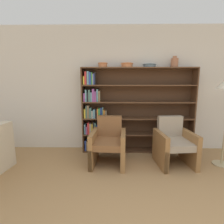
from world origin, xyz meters
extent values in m
cube|color=silver|center=(0.00, 2.83, 1.38)|extent=(12.00, 0.06, 2.75)
cube|color=brown|center=(-1.29, 2.64, 0.92)|extent=(0.02, 0.30, 1.85)
cube|color=brown|center=(1.12, 2.64, 0.92)|extent=(0.02, 0.30, 1.85)
cube|color=brown|center=(-0.08, 2.64, 1.83)|extent=(2.38, 0.30, 0.02)
cube|color=brown|center=(-0.08, 2.64, 0.01)|extent=(2.38, 0.30, 0.03)
cube|color=#492F1E|center=(-0.08, 2.78, 0.92)|extent=(2.38, 0.01, 1.85)
cube|color=#334CB2|center=(-1.24, 2.58, 0.14)|extent=(0.03, 0.15, 0.24)
cube|color=#7F6B4C|center=(-1.20, 2.58, 0.13)|extent=(0.03, 0.16, 0.22)
cube|color=orange|center=(-1.17, 2.59, 0.16)|extent=(0.02, 0.16, 0.26)
cube|color=#994C99|center=(-1.14, 2.60, 0.12)|extent=(0.03, 0.18, 0.20)
cube|color=black|center=(-1.10, 2.60, 0.12)|extent=(0.03, 0.19, 0.20)
cube|color=#334CB2|center=(-1.06, 2.58, 0.14)|extent=(0.03, 0.15, 0.23)
cube|color=#669EB2|center=(-1.03, 2.58, 0.15)|extent=(0.02, 0.15, 0.24)
cube|color=gold|center=(-1.01, 2.60, 0.16)|extent=(0.02, 0.19, 0.27)
cube|color=brown|center=(-0.08, 2.64, 0.40)|extent=(2.38, 0.30, 0.03)
cube|color=#669EB2|center=(-1.24, 2.59, 0.52)|extent=(0.03, 0.17, 0.22)
cube|color=#994C99|center=(-1.20, 2.60, 0.49)|extent=(0.03, 0.20, 0.17)
cube|color=red|center=(-1.16, 2.60, 0.54)|extent=(0.04, 0.18, 0.26)
cube|color=#B2A899|center=(-1.12, 2.60, 0.53)|extent=(0.03, 0.19, 0.24)
cube|color=gold|center=(-1.08, 2.59, 0.53)|extent=(0.03, 0.18, 0.23)
cube|color=black|center=(-1.05, 2.57, 0.55)|extent=(0.02, 0.13, 0.28)
cube|color=#4C756B|center=(-1.01, 2.60, 0.53)|extent=(0.04, 0.18, 0.25)
cube|color=#334CB2|center=(-0.98, 2.57, 0.51)|extent=(0.02, 0.13, 0.20)
cube|color=#994C99|center=(-0.96, 2.58, 0.50)|extent=(0.02, 0.16, 0.18)
cube|color=#994C99|center=(-0.93, 2.60, 0.54)|extent=(0.02, 0.19, 0.27)
cube|color=gold|center=(-0.90, 2.57, 0.55)|extent=(0.04, 0.13, 0.28)
cube|color=brown|center=(-0.08, 2.64, 0.76)|extent=(2.38, 0.30, 0.02)
cube|color=gold|center=(-1.23, 2.58, 0.87)|extent=(0.04, 0.14, 0.20)
cube|color=#4C756B|center=(-1.20, 2.57, 0.90)|extent=(0.02, 0.13, 0.27)
cube|color=#7F6B4C|center=(-1.16, 2.60, 0.91)|extent=(0.04, 0.19, 0.28)
cube|color=#4C756B|center=(-1.12, 2.57, 0.88)|extent=(0.04, 0.12, 0.22)
cube|color=white|center=(-1.08, 2.57, 0.85)|extent=(0.02, 0.12, 0.16)
cube|color=#669EB2|center=(-1.04, 2.58, 0.86)|extent=(0.04, 0.15, 0.19)
cube|color=black|center=(-1.00, 2.58, 0.86)|extent=(0.03, 0.15, 0.18)
cube|color=orange|center=(-0.96, 2.60, 0.87)|extent=(0.03, 0.19, 0.21)
cube|color=#388C47|center=(-0.92, 2.59, 0.88)|extent=(0.04, 0.16, 0.22)
cube|color=#334CB2|center=(-0.88, 2.58, 0.88)|extent=(0.02, 0.14, 0.22)
cube|color=#4C756B|center=(-0.85, 2.57, 0.89)|extent=(0.02, 0.12, 0.24)
cube|color=orange|center=(-0.82, 2.60, 0.86)|extent=(0.04, 0.19, 0.18)
cube|color=#7F6B4C|center=(-0.78, 2.59, 0.85)|extent=(0.03, 0.17, 0.17)
cube|color=brown|center=(-0.08, 2.64, 1.12)|extent=(2.38, 0.30, 0.02)
cube|color=#994C99|center=(-1.24, 2.58, 1.22)|extent=(0.03, 0.14, 0.18)
cube|color=#669EB2|center=(-1.20, 2.58, 1.26)|extent=(0.03, 0.15, 0.25)
cube|color=black|center=(-1.17, 2.58, 1.22)|extent=(0.03, 0.14, 0.19)
cube|color=#4C756B|center=(-1.13, 2.59, 1.25)|extent=(0.04, 0.16, 0.25)
cube|color=#669EB2|center=(-1.09, 2.58, 1.23)|extent=(0.03, 0.14, 0.20)
cube|color=#994C99|center=(-1.05, 2.59, 1.26)|extent=(0.04, 0.17, 0.27)
cube|color=#994C99|center=(-1.00, 2.58, 1.24)|extent=(0.03, 0.14, 0.22)
cube|color=#669EB2|center=(-0.96, 2.60, 1.26)|extent=(0.03, 0.19, 0.26)
cube|color=#7F6B4C|center=(-0.92, 2.60, 1.24)|extent=(0.04, 0.19, 0.23)
cube|color=brown|center=(-0.08, 2.64, 1.48)|extent=(2.38, 0.30, 0.02)
cube|color=gold|center=(-1.24, 2.57, 1.57)|extent=(0.03, 0.13, 0.17)
cube|color=red|center=(-1.20, 2.61, 1.62)|extent=(0.04, 0.20, 0.27)
cube|color=#669EB2|center=(-1.15, 2.57, 1.63)|extent=(0.04, 0.13, 0.28)
cube|color=#334CB2|center=(-1.11, 2.58, 1.62)|extent=(0.03, 0.14, 0.26)
cube|color=#388C47|center=(-1.07, 2.59, 1.62)|extent=(0.02, 0.16, 0.25)
cube|color=#B2A899|center=(-1.05, 2.58, 1.60)|extent=(0.02, 0.15, 0.23)
cube|color=#334CB2|center=(-1.02, 2.58, 1.60)|extent=(0.02, 0.15, 0.23)
cube|color=black|center=(-1.00, 2.60, 1.61)|extent=(0.02, 0.19, 0.25)
cylinder|color=#C67547|center=(-0.84, 2.64, 1.89)|extent=(0.18, 0.18, 0.09)
torus|color=#C67547|center=(-0.84, 2.64, 1.93)|extent=(0.21, 0.21, 0.02)
cylinder|color=#C67547|center=(-0.34, 2.64, 1.89)|extent=(0.24, 0.24, 0.09)
torus|color=#C67547|center=(-0.34, 2.64, 1.93)|extent=(0.26, 0.26, 0.02)
cylinder|color=slate|center=(0.14, 2.64, 1.88)|extent=(0.26, 0.26, 0.06)
torus|color=slate|center=(0.14, 2.64, 1.90)|extent=(0.28, 0.28, 0.02)
cylinder|color=#A36647|center=(0.66, 2.64, 1.94)|extent=(0.15, 0.15, 0.18)
cylinder|color=#A36647|center=(0.66, 2.64, 2.05)|extent=(0.08, 0.08, 0.05)
cube|color=olive|center=(-0.44, 1.64, 0.20)|extent=(0.07, 0.07, 0.39)
cube|color=olive|center=(-1.01, 1.68, 0.20)|extent=(0.07, 0.07, 0.39)
cube|color=olive|center=(-0.40, 2.25, 0.20)|extent=(0.07, 0.07, 0.39)
cube|color=olive|center=(-0.97, 2.29, 0.20)|extent=(0.07, 0.07, 0.39)
cube|color=brown|center=(-0.71, 1.97, 0.42)|extent=(0.52, 0.67, 0.12)
cube|color=brown|center=(-0.69, 2.25, 0.67)|extent=(0.49, 0.15, 0.43)
cube|color=olive|center=(-0.43, 1.95, 0.32)|extent=(0.12, 0.68, 0.63)
cube|color=olive|center=(-0.99, 1.98, 0.32)|extent=(0.12, 0.68, 0.63)
cube|color=olive|center=(0.85, 1.69, 0.20)|extent=(0.08, 0.08, 0.39)
cube|color=olive|center=(0.28, 1.64, 0.20)|extent=(0.08, 0.08, 0.39)
cube|color=olive|center=(0.79, 2.30, 0.20)|extent=(0.08, 0.08, 0.39)
cube|color=olive|center=(0.22, 2.24, 0.20)|extent=(0.08, 0.08, 0.39)
cube|color=tan|center=(0.54, 1.97, 0.42)|extent=(0.54, 0.68, 0.12)
cube|color=tan|center=(0.51, 2.25, 0.67)|extent=(0.49, 0.17, 0.43)
cube|color=olive|center=(0.82, 1.99, 0.32)|extent=(0.15, 0.68, 0.63)
cube|color=olive|center=(0.26, 1.94, 0.32)|extent=(0.15, 0.68, 0.63)
cylinder|color=tan|center=(1.44, 1.98, 0.01)|extent=(0.32, 0.32, 0.02)
camera|label=1|loc=(-0.58, -1.15, 1.55)|focal=28.00mm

